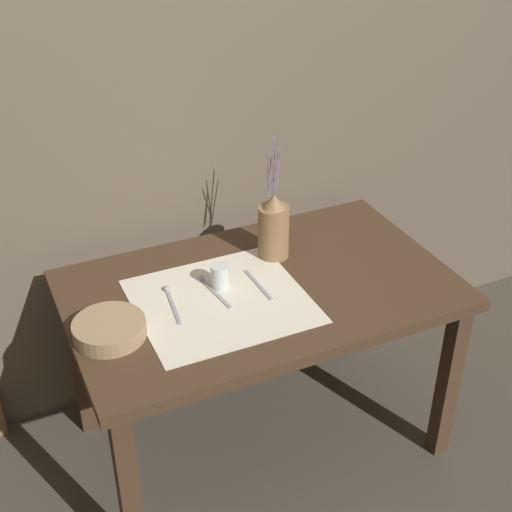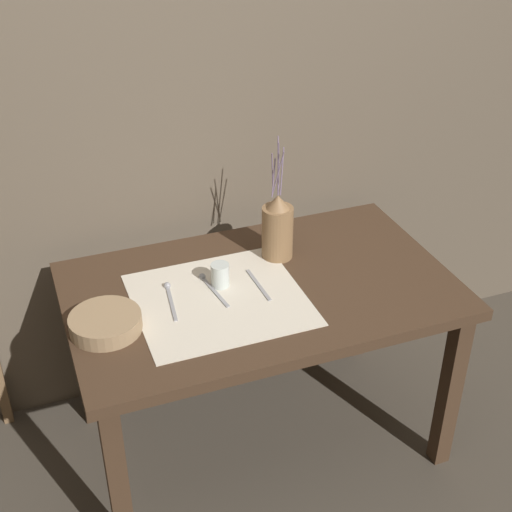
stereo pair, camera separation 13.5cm
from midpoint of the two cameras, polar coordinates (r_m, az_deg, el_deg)
The scene contains 10 objects.
ground_plane at distance 2.84m, azimuth 1.71°, elevation -14.26°, with size 12.00×12.00×0.00m, color #473F35.
stone_wall_back at distance 2.59m, azimuth -2.17°, elevation 12.66°, with size 7.00×0.06×2.40m.
wooden_table at distance 2.44m, azimuth 1.94°, elevation -4.11°, with size 1.29×0.79×0.71m.
linen_cloth at distance 2.32m, azimuth -1.28°, elevation -3.53°, with size 0.54×0.50×0.00m.
pitcher_with_flowers at distance 2.49m, azimuth 3.29°, elevation 2.19°, with size 0.11×0.11×0.44m.
wooden_bowl at distance 2.21m, azimuth -10.24°, elevation -5.33°, with size 0.22×0.22×0.05m.
glass_tumbler_near at distance 2.36m, azimuth -1.25°, elevation -1.56°, with size 0.06×0.06×0.08m.
spoon_inner at distance 2.35m, azimuth -5.36°, elevation -2.95°, with size 0.04×0.21×0.02m.
spoon_outer at distance 2.39m, azimuth -2.31°, elevation -2.18°, with size 0.05×0.21×0.02m.
fork_inner at distance 2.38m, azimuth 1.78°, elevation -2.30°, with size 0.02×0.20×0.00m.
Camera 2 is at (-0.71, -1.84, 2.05)m, focal length 50.00 mm.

